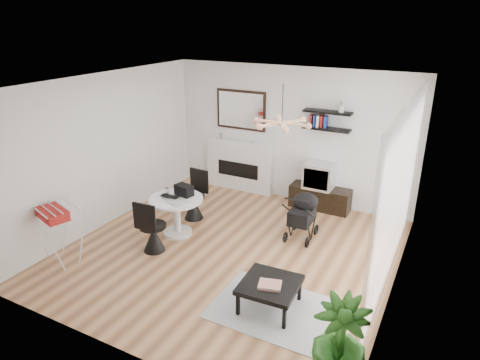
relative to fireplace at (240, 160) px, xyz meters
The scene contains 25 objects.
floor 2.75m from the fireplace, 65.59° to the right, with size 5.00×5.00×0.00m, color brown.
ceiling 3.34m from the fireplace, 65.59° to the right, with size 5.00×5.00×0.00m, color white.
wall_back 1.29m from the fireplace, ahead, with size 5.00×5.00×0.00m, color white.
wall_left 2.88m from the fireplace, 120.01° to the right, with size 5.00×5.00×0.00m, color white.
wall_right 4.39m from the fireplace, 33.95° to the right, with size 5.00×5.00×0.00m, color white.
sheer_curtain 4.20m from the fireplace, 32.43° to the right, with size 0.04×3.60×2.60m, color white.
fireplace is the anchor object (origin of this frame).
shelf_lower 2.08m from the fireplace, ahead, with size 0.90×0.25×0.04m, color black.
shelf_upper 2.24m from the fireplace, ahead, with size 0.90×0.25×0.04m, color black.
pendant_lamp 3.15m from the fireplace, 49.71° to the right, with size 0.90×0.90×0.10m, color #E29E76, non-canonical shape.
tv_console 1.93m from the fireplace, ahead, with size 1.18×0.41×0.44m, color black.
crt_tv 1.83m from the fireplace, ahead, with size 0.56×0.49×0.49m.
dining_table 2.33m from the fireplace, 90.20° to the right, with size 0.93×0.93×0.68m.
laptop 2.39m from the fireplace, 92.92° to the right, with size 0.34×0.22×0.03m, color black.
black_bag 2.15m from the fireplace, 88.87° to the right, with size 0.31×0.19×0.19m, color black.
newspaper 2.44m from the fireplace, 87.29° to the right, with size 0.35×0.29×0.01m, color beige.
drinking_glass 2.23m from the fireplace, 97.12° to the right, with size 0.06×0.06×0.10m, color white.
chair_far 1.70m from the fireplace, 93.38° to the right, with size 0.44×0.45×0.92m.
chair_near 3.01m from the fireplace, 90.29° to the right, with size 0.43×0.45×0.91m.
drying_rack 4.02m from the fireplace, 105.59° to the right, with size 0.77×0.74×0.93m.
stroller 2.43m from the fireplace, 35.70° to the right, with size 0.45×0.72×0.87m.
rug 4.22m from the fireplace, 55.81° to the right, with size 1.63×1.18×0.01m, color #B0B0B0.
coffee_table 4.11m from the fireplace, 56.82° to the right, with size 0.76×0.76×0.37m.
magazines 4.18m from the fireplace, 57.03° to the right, with size 0.28×0.22×0.04m, color #C64831.
potted_plant 5.38m from the fireplace, 51.44° to the right, with size 0.57×0.57×1.01m, color #265E1A.
Camera 1 is at (2.95, -5.29, 3.61)m, focal length 32.00 mm.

